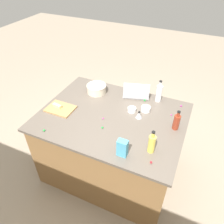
# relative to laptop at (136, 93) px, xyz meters

# --- Properties ---
(ground_plane) EXTENTS (12.00, 12.00, 0.00)m
(ground_plane) POSITION_rel_laptop_xyz_m (0.11, 0.46, -0.95)
(ground_plane) COLOR gray
(island_counter) EXTENTS (1.54, 1.17, 0.90)m
(island_counter) POSITION_rel_laptop_xyz_m (0.11, 0.46, -0.50)
(island_counter) COLOR olive
(island_counter) RESTS_ON ground
(laptop) EXTENTS (0.36, 0.31, 0.22)m
(laptop) POSITION_rel_laptop_xyz_m (0.00, 0.00, 0.00)
(laptop) COLOR #B7B7BC
(laptop) RESTS_ON island_counter
(mixing_bowl_large) EXTENTS (0.24, 0.24, 0.10)m
(mixing_bowl_large) POSITION_rel_laptop_xyz_m (0.47, 0.12, 0.01)
(mixing_bowl_large) COLOR beige
(mixing_bowl_large) RESTS_ON island_counter
(bottle_vinegar) EXTENTS (0.07, 0.07, 0.27)m
(bottle_vinegar) POSITION_rel_laptop_xyz_m (-0.27, -0.02, 0.06)
(bottle_vinegar) COLOR white
(bottle_vinegar) RESTS_ON island_counter
(bottle_oil) EXTENTS (0.06, 0.06, 0.24)m
(bottle_oil) POSITION_rel_laptop_xyz_m (-0.41, 0.77, 0.05)
(bottle_oil) COLOR #DBC64C
(bottle_oil) RESTS_ON island_counter
(bottle_soy) EXTENTS (0.06, 0.06, 0.22)m
(bottle_soy) POSITION_rel_laptop_xyz_m (-0.55, 0.38, 0.04)
(bottle_soy) COLOR maroon
(bottle_soy) RESTS_ON island_counter
(cutting_board) EXTENTS (0.30, 0.22, 0.02)m
(cutting_board) POSITION_rel_laptop_xyz_m (0.68, 0.59, -0.04)
(cutting_board) COLOR #AD7F4C
(cutting_board) RESTS_ON island_counter
(butter_stick_left) EXTENTS (0.11, 0.05, 0.04)m
(butter_stick_left) POSITION_rel_laptop_xyz_m (0.72, 0.59, -0.01)
(butter_stick_left) COLOR #F4E58C
(butter_stick_left) RESTS_ON cutting_board
(ramekin_small) EXTENTS (0.09, 0.09, 0.05)m
(ramekin_small) POSITION_rel_laptop_xyz_m (-0.06, 0.30, -0.02)
(ramekin_small) COLOR white
(ramekin_small) RESTS_ON island_counter
(ramekin_medium) EXTENTS (0.10, 0.10, 0.05)m
(ramekin_medium) POSITION_rel_laptop_xyz_m (-0.19, 0.22, -0.02)
(ramekin_medium) COLOR white
(ramekin_medium) RESTS_ON island_counter
(kitchen_timer) EXTENTS (0.07, 0.07, 0.08)m
(kitchen_timer) POSITION_rel_laptop_xyz_m (-0.16, 0.37, -0.01)
(kitchen_timer) COLOR #B2B2B7
(kitchen_timer) RESTS_ON island_counter
(candy_bag) EXTENTS (0.09, 0.06, 0.17)m
(candy_bag) POSITION_rel_laptop_xyz_m (-0.19, 0.91, 0.04)
(candy_bag) COLOR #4CA5CC
(candy_bag) RESTS_ON island_counter
(candy_0) EXTENTS (0.02, 0.02, 0.02)m
(candy_0) POSITION_rel_laptop_xyz_m (-0.54, -0.01, -0.04)
(candy_0) COLOR #CC3399
(candy_0) RESTS_ON island_counter
(candy_1) EXTENTS (0.02, 0.02, 0.02)m
(candy_1) POSITION_rel_laptop_xyz_m (-0.13, 0.05, -0.04)
(candy_1) COLOR green
(candy_1) RESTS_ON island_counter
(candy_2) EXTENTS (0.01, 0.01, 0.01)m
(candy_2) POSITION_rel_laptop_xyz_m (-0.47, 0.19, -0.04)
(candy_2) COLOR #CC3399
(candy_2) RESTS_ON island_counter
(candy_3) EXTENTS (0.01, 0.01, 0.01)m
(candy_3) POSITION_rel_laptop_xyz_m (-0.39, 0.58, -0.04)
(candy_3) COLOR yellow
(candy_3) RESTS_ON island_counter
(candy_4) EXTENTS (0.02, 0.02, 0.02)m
(candy_4) POSITION_rel_laptop_xyz_m (0.62, 0.95, -0.04)
(candy_4) COLOR green
(candy_4) RESTS_ON island_counter
(candy_5) EXTENTS (0.02, 0.02, 0.02)m
(candy_5) POSITION_rel_laptop_xyz_m (0.17, 0.55, -0.04)
(candy_5) COLOR #CC3399
(candy_5) RESTS_ON island_counter
(candy_6) EXTENTS (0.02, 0.02, 0.02)m
(candy_6) POSITION_rel_laptop_xyz_m (0.12, 0.68, -0.04)
(candy_6) COLOR green
(candy_6) RESTS_ON island_counter
(candy_7) EXTENTS (0.02, 0.02, 0.02)m
(candy_7) POSITION_rel_laptop_xyz_m (-0.45, 0.90, -0.04)
(candy_7) COLOR red
(candy_7) RESTS_ON island_counter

